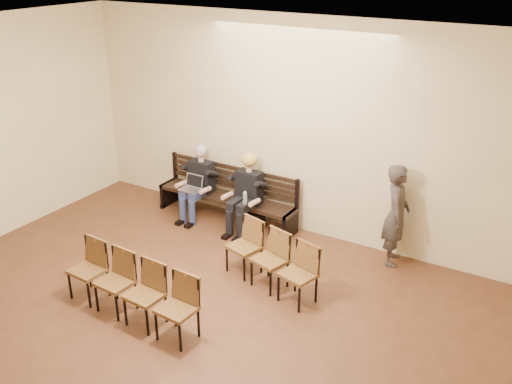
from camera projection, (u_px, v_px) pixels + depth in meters
room_walls at (95, 162)px, 5.39m from camera, size 8.02×10.01×3.51m
bench at (226, 208)px, 9.89m from camera, size 2.60×0.90×0.45m
seated_man at (199, 183)px, 9.86m from camera, size 0.52×0.72×1.25m
seated_woman at (246, 196)px, 9.41m from camera, size 0.53×0.73×1.23m
laptop at (190, 190)px, 9.70m from camera, size 0.34×0.27×0.25m
water_bottle at (245, 205)px, 9.19m from camera, size 0.08×0.08×0.22m
bag at (251, 219)px, 9.65m from camera, size 0.44×0.33×0.29m
passerby at (397, 208)px, 8.30m from camera, size 0.59×0.75×1.80m
chair_row_front at (270, 260)px, 7.88m from camera, size 1.54×0.82×0.82m
chair_row_back at (129, 289)px, 7.22m from camera, size 2.04×0.56×0.83m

